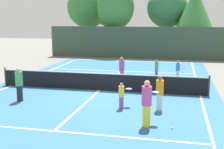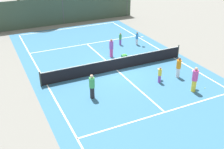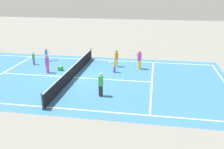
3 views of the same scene
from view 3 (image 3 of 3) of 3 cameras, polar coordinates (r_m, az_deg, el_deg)
name	(u,v)px [view 3 (image 3 of 3)]	position (r m, az deg, el deg)	size (l,w,h in m)	color
ground_plane	(74,77)	(20.98, -8.71, -0.67)	(80.00, 80.00, 0.00)	slate
court_surface	(74,77)	(20.98, -8.71, -0.66)	(13.00, 25.00, 0.01)	teal
tennis_net	(73,72)	(20.81, -8.78, 0.65)	(11.90, 0.10, 1.10)	#333833
player_0	(47,64)	(22.32, -14.48, 2.39)	(0.35, 0.35, 1.62)	#D14799
player_1	(116,58)	(23.33, 1.00, 3.67)	(0.33, 0.33, 1.57)	silver
player_2	(34,59)	(25.13, -17.35, 3.45)	(0.25, 0.25, 1.18)	purple
player_3	(114,66)	(21.78, 0.50, 2.03)	(0.61, 0.81, 1.19)	purple
player_4	(139,59)	(22.76, 6.17, 3.45)	(0.71, 0.93, 1.77)	yellow
player_5	(46,55)	(26.10, -14.62, 4.40)	(0.63, 0.82, 1.26)	silver
player_6	(101,84)	(16.97, -2.60, -2.23)	(0.36, 0.36, 1.68)	#232328
ball_crate	(61,68)	(22.90, -11.58, 1.35)	(0.43, 0.33, 0.43)	green
tennis_ball_0	(24,70)	(23.76, -19.31, 0.91)	(0.07, 0.07, 0.07)	#CCE533
tennis_ball_1	(102,61)	(25.40, -2.31, 3.15)	(0.07, 0.07, 0.07)	#CCE533
tennis_ball_2	(141,66)	(23.93, 6.48, 2.02)	(0.07, 0.07, 0.07)	#CCE533
tennis_ball_5	(35,98)	(17.68, -17.04, -5.10)	(0.07, 0.07, 0.07)	#CCE533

